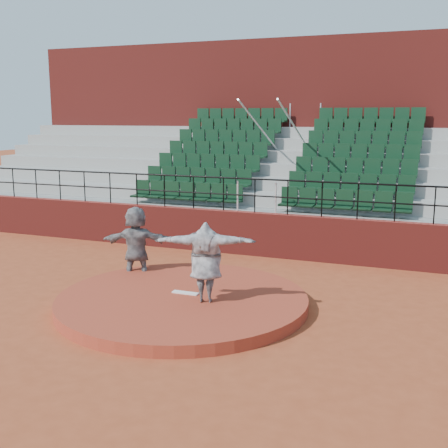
{
  "coord_description": "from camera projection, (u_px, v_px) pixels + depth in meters",
  "views": [
    {
      "loc": [
        5.17,
        -10.65,
        4.13
      ],
      "look_at": [
        0.0,
        2.5,
        1.4
      ],
      "focal_mm": 45.0,
      "sensor_mm": 36.0,
      "label": 1
    }
  ],
  "objects": [
    {
      "name": "ground",
      "position": [
        183.0,
        306.0,
        12.37
      ],
      "size": [
        90.0,
        90.0,
        0.0
      ],
      "primitive_type": "plane",
      "color": "#9D4223",
      "rests_on": "ground"
    },
    {
      "name": "pitchers_mound",
      "position": [
        183.0,
        301.0,
        12.35
      ],
      "size": [
        5.5,
        5.5,
        0.25
      ],
      "primitive_type": "cylinder",
      "color": "#9F3823",
      "rests_on": "ground"
    },
    {
      "name": "pitching_rubber",
      "position": [
        185.0,
        293.0,
        12.46
      ],
      "size": [
        0.6,
        0.15,
        0.03
      ],
      "primitive_type": "cube",
      "color": "white",
      "rests_on": "pitchers_mound"
    },
    {
      "name": "boundary_wall",
      "position": [
        254.0,
        234.0,
        16.82
      ],
      "size": [
        24.0,
        0.3,
        1.3
      ],
      "primitive_type": "cube",
      "color": "maroon",
      "rests_on": "ground"
    },
    {
      "name": "wall_railing",
      "position": [
        255.0,
        188.0,
        16.55
      ],
      "size": [
        24.04,
        0.05,
        1.03
      ],
      "color": "black",
      "rests_on": "boundary_wall"
    },
    {
      "name": "seating_deck",
      "position": [
        287.0,
        192.0,
        19.99
      ],
      "size": [
        24.0,
        5.97,
        4.63
      ],
      "color": "gray",
      "rests_on": "ground"
    },
    {
      "name": "press_box_facade",
      "position": [
        313.0,
        130.0,
        23.21
      ],
      "size": [
        24.0,
        3.0,
        7.1
      ],
      "primitive_type": "cube",
      "color": "maroon",
      "rests_on": "ground"
    },
    {
      "name": "pitcher",
      "position": [
        206.0,
        262.0,
        11.79
      ],
      "size": [
        2.19,
        1.17,
        1.72
      ],
      "primitive_type": "imported",
      "rotation": [
        0.0,
        0.0,
        3.44
      ],
      "color": "black",
      "rests_on": "pitchers_mound"
    },
    {
      "name": "fielder",
      "position": [
        136.0,
        243.0,
        14.2
      ],
      "size": [
        1.86,
        1.14,
        1.91
      ],
      "primitive_type": "imported",
      "rotation": [
        0.0,
        0.0,
        3.49
      ],
      "color": "black",
      "rests_on": "ground"
    }
  ]
}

